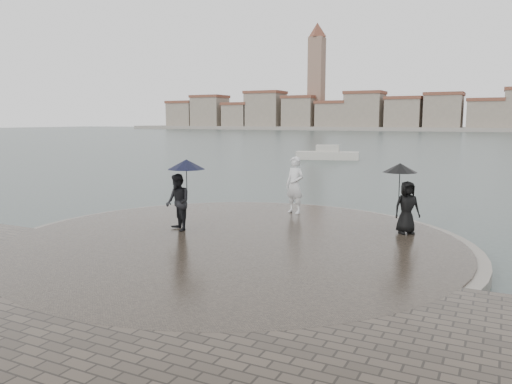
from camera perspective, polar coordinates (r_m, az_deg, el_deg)
The scene contains 8 objects.
ground at distance 10.67m, azimuth -11.85°, elevation -11.07°, with size 400.00×400.00×0.00m, color #2B3835.
kerb_ring at distance 13.41m, azimuth -2.50°, elevation -6.18°, with size 12.50×12.50×0.32m, color gray.
quay_tip at distance 13.41m, azimuth -2.50°, elevation -6.09°, with size 11.90×11.90×0.36m, color #2D261E.
statue at distance 16.90m, azimuth 4.46°, elevation 0.81°, with size 0.70×0.46×1.92m, color silver.
visitor_left at distance 14.30m, azimuth -8.65°, elevation 0.08°, with size 1.29×1.11×2.04m.
visitor_right at distance 14.42m, azimuth 16.63°, elevation -0.26°, with size 1.16×0.98×1.95m.
far_skyline at distance 169.04m, azimuth 22.60°, elevation 8.33°, with size 260.00×20.00×37.00m.
boats at distance 46.96m, azimuth 24.75°, elevation 3.67°, with size 30.92×12.19×1.50m.
Camera 1 is at (6.34, -7.84, 3.50)m, focal length 35.00 mm.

